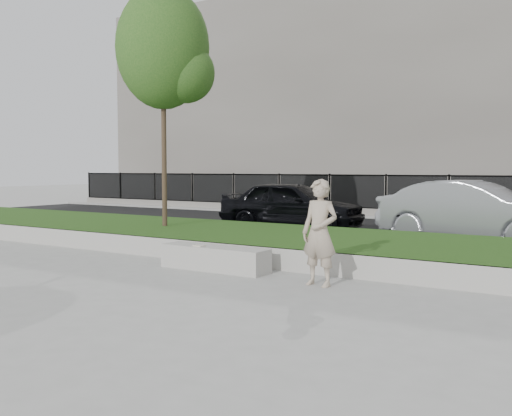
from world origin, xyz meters
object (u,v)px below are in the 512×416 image
Objects in this scene: stone_bench at (215,258)px; man at (320,233)px; car_dark at (292,205)px; young_tree at (167,52)px; book at (199,246)px; car_silver at (474,212)px.

man is at bearing -6.17° from stone_bench.
stone_bench is at bearing -168.71° from car_dark.
young_tree reaches higher than car_dark.
man is 7.78m from car_dark.
car_dark is at bearing 70.06° from young_tree.
car_dark reaches higher than stone_bench.
man is at bearing -153.57° from car_dark.
book is (-0.24, -0.14, 0.22)m from stone_bench.
man is 7.23m from young_tree.
book is at bearing -175.84° from man.
car_silver is at bearing 29.20° from young_tree.
book is at bearing -149.47° from stone_bench.
stone_bench is 0.36m from book.
young_tree is at bearing 128.16° from car_silver.
man is 2.46m from book.
young_tree reaches higher than book.
man is 6.50m from car_silver.
stone_bench is 0.46× the size of car_silver.
man is at bearing 3.85° from book.
man is at bearing -179.92° from car_silver.
stone_bench is 1.26× the size of man.
car_dark is (-1.91, 6.38, 0.54)m from stone_bench.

